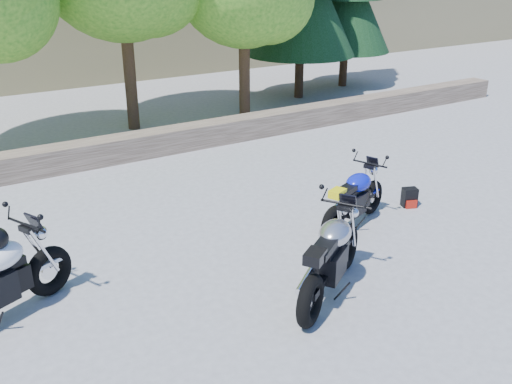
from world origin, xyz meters
TOP-DOWN VIEW (x-y plane):
  - ground at (0.00, 0.00)m, footprint 90.00×90.00m
  - stone_wall at (0.00, 5.50)m, footprint 22.00×0.55m
  - silver_bike at (0.18, -0.76)m, footprint 1.81×1.25m
  - blue_bike at (1.70, 0.56)m, footprint 1.76×0.83m
  - backpack at (3.01, 0.64)m, footprint 0.28×0.27m

SIDE VIEW (x-z plane):
  - ground at x=0.00m, z-range 0.00..0.00m
  - backpack at x=3.01m, z-range -0.01..0.32m
  - stone_wall at x=0.00m, z-range 0.00..0.50m
  - blue_bike at x=1.70m, z-range -0.01..0.91m
  - silver_bike at x=0.18m, z-range -0.01..1.02m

